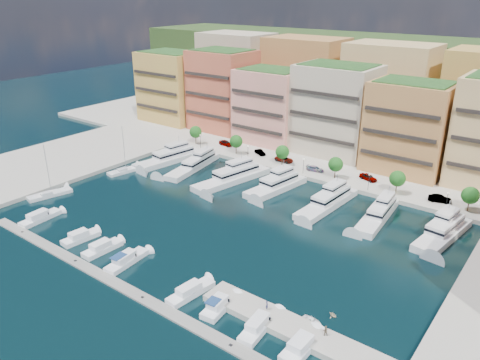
{
  "coord_description": "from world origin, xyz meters",
  "views": [
    {
      "loc": [
        56.02,
        -70.08,
        46.09
      ],
      "look_at": [
        -3.18,
        7.94,
        6.0
      ],
      "focal_mm": 35.0,
      "sensor_mm": 36.0,
      "label": 1
    }
  ],
  "objects": [
    {
      "name": "lamppost_2",
      "position": [
        0.0,
        31.2,
        3.83
      ],
      "size": [
        0.3,
        0.3,
        4.2
      ],
      "color": "black",
      "rests_on": "north_quay"
    },
    {
      "name": "person_1",
      "position": [
        33.79,
        -21.0,
        1.79
      ],
      "size": [
        0.97,
        0.93,
        1.58
      ],
      "primitive_type": "imported",
      "rotation": [
        0.0,
        0.0,
        3.75
      ],
      "color": "brown",
      "rests_on": "finger_pier"
    },
    {
      "name": "backblock_2",
      "position": [
        5.0,
        74.0,
        16.0
      ],
      "size": [
        26.0,
        18.0,
        30.0
      ],
      "primitive_type": "cube",
      "color": "tan",
      "rests_on": "north_quay"
    },
    {
      "name": "yacht_0",
      "position": [
        -36.58,
        19.1,
        1.21
      ],
      "size": [
        8.02,
        22.1,
        7.3
      ],
      "color": "silver",
      "rests_on": "ground"
    },
    {
      "name": "cruiser_7",
      "position": [
        17.41,
        -24.59,
        0.57
      ],
      "size": [
        3.47,
        7.42,
        2.66
      ],
      "color": "white",
      "rests_on": "ground"
    },
    {
      "name": "apartment_3",
      "position": [
        -2.0,
        51.99,
        13.81
      ],
      "size": [
        22.0,
        16.5,
        25.8
      ],
      "color": "beige",
      "rests_on": "north_quay"
    },
    {
      "name": "cruiser_8",
      "position": [
        24.99,
        -24.6,
        0.55
      ],
      "size": [
        3.4,
        8.89,
        2.55
      ],
      "color": "white",
      "rests_on": "ground"
    },
    {
      "name": "tree_4",
      "position": [
        24.0,
        33.5,
        4.74
      ],
      "size": [
        3.8,
        3.8,
        5.65
      ],
      "color": "#473323",
      "rests_on": "north_quay"
    },
    {
      "name": "tender_3",
      "position": [
        32.34,
        -15.55,
        0.39
      ],
      "size": [
        1.79,
        1.66,
        0.77
      ],
      "primitive_type": "imported",
      "rotation": [
        0.0,
        0.0,
        1.25
      ],
      "color": "beige",
      "rests_on": "ground"
    },
    {
      "name": "yacht_1",
      "position": [
        -27.25,
        18.95,
        1.09
      ],
      "size": [
        8.04,
        22.23,
        7.3
      ],
      "color": "silver",
      "rests_on": "ground"
    },
    {
      "name": "ground",
      "position": [
        0.0,
        0.0,
        0.0
      ],
      "size": [
        400.0,
        400.0,
        0.0
      ],
      "primitive_type": "plane",
      "color": "black",
      "rests_on": "ground"
    },
    {
      "name": "car_5",
      "position": [
        33.74,
        34.63,
        1.82
      ],
      "size": [
        5.26,
        2.97,
        1.64
      ],
      "primitive_type": "imported",
      "rotation": [
        0.0,
        0.0,
        1.83
      ],
      "color": "gray",
      "rests_on": "north_quay"
    },
    {
      "name": "lamppost_4",
      "position": [
        36.0,
        31.2,
        3.83
      ],
      "size": [
        0.3,
        0.3,
        4.2
      ],
      "color": "black",
      "rests_on": "north_quay"
    },
    {
      "name": "tree_2",
      "position": [
        -8.0,
        33.5,
        4.74
      ],
      "size": [
        3.8,
        3.8,
        5.65
      ],
      "color": "#473323",
      "rests_on": "north_quay"
    },
    {
      "name": "cruiser_6",
      "position": [
        11.4,
        -24.6,
        0.55
      ],
      "size": [
        3.32,
        8.95,
        2.55
      ],
      "color": "white",
      "rests_on": "ground"
    },
    {
      "name": "cruiser_2",
      "position": [
        -18.15,
        -24.58,
        0.55
      ],
      "size": [
        3.32,
        7.6,
        2.55
      ],
      "color": "white",
      "rests_on": "ground"
    },
    {
      "name": "car_2",
      "position": [
        -8.95,
        36.1,
        1.74
      ],
      "size": [
        5.35,
        2.52,
        1.48
      ],
      "primitive_type": "imported",
      "rotation": [
        0.0,
        0.0,
        1.58
      ],
      "color": "gray",
      "rests_on": "north_quay"
    },
    {
      "name": "sailboat_0",
      "position": [
        -42.33,
        -16.12,
        0.31
      ],
      "size": [
        5.12,
        10.59,
        13.2
      ],
      "color": "silver",
      "rests_on": "ground"
    },
    {
      "name": "tender_2",
      "position": [
        30.66,
        -18.84,
        0.37
      ],
      "size": [
        3.87,
        3.02,
        0.73
      ],
      "primitive_type": "imported",
      "rotation": [
        0.0,
        0.0,
        1.42
      ],
      "color": "white",
      "rests_on": "ground"
    },
    {
      "name": "sailboat_2",
      "position": [
        -40.37,
        5.2,
        0.31
      ],
      "size": [
        4.44,
        9.92,
        13.2
      ],
      "color": "silver",
      "rests_on": "ground"
    },
    {
      "name": "yacht_2",
      "position": [
        -12.94,
        18.36,
        1.21
      ],
      "size": [
        9.11,
        23.71,
        7.3
      ],
      "color": "silver",
      "rests_on": "ground"
    },
    {
      "name": "cruiser_0",
      "position": [
        -32.44,
        -24.6,
        0.55
      ],
      "size": [
        3.36,
        9.27,
        2.55
      ],
      "color": "white",
      "rests_on": "ground"
    },
    {
      "name": "yacht_6",
      "position": [
        38.64,
        20.36,
        1.21
      ],
      "size": [
        7.09,
        19.32,
        7.3
      ],
      "color": "silver",
      "rests_on": "ground"
    },
    {
      "name": "apartment_1",
      "position": [
        -44.0,
        51.99,
        14.31
      ],
      "size": [
        20.0,
        16.5,
        26.8
      ],
      "color": "#C25E40",
      "rests_on": "north_quay"
    },
    {
      "name": "hillside",
      "position": [
        0.0,
        110.0,
        0.0
      ],
      "size": [
        240.0,
        40.0,
        58.0
      ],
      "primitive_type": "cube",
      "color": "#1C3415",
      "rests_on": "ground"
    },
    {
      "name": "yacht_3",
      "position": [
        -1.08,
        20.55,
        1.21
      ],
      "size": [
        7.51,
        18.96,
        7.3
      ],
      "color": "silver",
      "rests_on": "ground"
    },
    {
      "name": "apartment_0",
      "position": [
        -66.0,
        49.99,
        13.31
      ],
      "size": [
        22.0,
        16.5,
        24.8
      ],
      "color": "#BB8A44",
      "rests_on": "north_quay"
    },
    {
      "name": "lamppost_1",
      "position": [
        -18.0,
        31.2,
        3.83
      ],
      "size": [
        0.3,
        0.3,
        4.2
      ],
      "color": "black",
      "rests_on": "north_quay"
    },
    {
      "name": "car_1",
      "position": [
        -17.84,
        36.97,
        1.71
      ],
      "size": [
        4.53,
        3.12,
        1.42
      ],
      "primitive_type": "imported",
      "rotation": [
        0.0,
        0.0,
        1.15
      ],
      "color": "gray",
      "rests_on": "north_quay"
    },
    {
      "name": "car_4",
      "position": [
        15.45,
        37.36,
        1.83
      ],
      "size": [
        5.23,
        3.38,
        1.66
      ],
      "primitive_type": "imported",
      "rotation": [
        0.0,
        0.0,
        1.25
      ],
      "color": "gray",
      "rests_on": "north_quay"
    },
    {
      "name": "apartment_4",
      "position": [
        20.0,
        49.99,
        12.81
      ],
      "size": [
        20.0,
        15.5,
        23.8
      ],
      "color": "#BB8246",
      "rests_on": "north_quay"
    },
    {
      "name": "yacht_5",
      "position": [
        25.08,
        20.21,
        1.21
      ],
      "size": [
        5.72,
        19.47,
        7.3
      ],
      "color": "silver",
      "rests_on": "ground"
    },
    {
      "name": "tree_1",
      "position": [
        -24.0,
        33.5,
        4.74
      ],
      "size": [
        3.8,
        3.8,
        5.65
      ],
      "color": "#473323",
      "rests_on": "north_quay"
    },
    {
      "name": "lamppost_0",
      "position": [
        -36.0,
        31.2,
        3.83
      ],
      "size": [
        0.3,
        0.3,
        4.2
      ],
      "color": "black",
      "rests_on": "north_quay"
    },
    {
      "name": "apartment_2",
      "position": [
        -23.0,
        49.99,
        12.31
      ],
      "size": [
        20.0,
        15.5,
        22.8
      ],
      "color": "pink",
      "rests_on": "north_quay"
    },
    {
      "name": "backblock_1",
      "position": [
        -25.0,
        74.0,
        16.0
      ],
      "size": [
        26.0,
        18.0,
        30.0
      ],
      "primitive_type": "cube",
      "color": "#BB8246",
      "rests_on": "north_quay"
    },
    {
      "name": "tree_0",
      "position": [
        -40.0,
        33.5,
        4.74
      ],
      "size": [
        3.8,
        3.8,
        5.65
      ],
      "color": "#473323",
      "rests_on": "north_quay"
    },
    {
      "name": "cruiser_4",
      "position": [
        -4.3,
        -24.62,
        0.57
      ],
      "size": [
        3.4,
        9.21,
        2.66
      ],
      "color": "white",
      "rests_on": "ground"
    },
    {
      "name": "north_quay",
      "position": [
        0.0,
        62.0,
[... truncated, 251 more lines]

